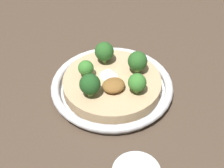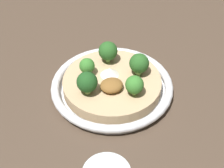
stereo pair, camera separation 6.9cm
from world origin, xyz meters
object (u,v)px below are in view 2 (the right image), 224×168
Objects in this scene: broccoli_back_left at (134,85)px; broccoli_back_right at (87,82)px; risotto_bowl at (112,86)px; broccoli_right at (87,66)px; broccoli_front_left at (108,51)px; broccoli_left at (138,62)px.

broccoli_back_right is at bearing -20.39° from broccoli_back_left.
broccoli_back_left reaches higher than risotto_bowl.
broccoli_back_left is at bearing 129.26° from broccoli_right.
broccoli_front_left is at bearing -81.30° from broccoli_back_left.
broccoli_front_left is at bearing -129.66° from broccoli_back_right.
broccoli_right is (-0.01, -0.05, -0.01)m from broccoli_back_right.
broccoli_left is (-0.11, -0.03, -0.00)m from broccoli_back_right.
broccoli_left is (-0.06, -0.00, 0.04)m from risotto_bowl.
risotto_bowl is 6.62× the size of broccoli_right.
broccoli_left is at bearing 130.99° from broccoli_front_left.
broccoli_right is 0.78× the size of broccoli_front_left.
broccoli_back_right is 1.28× the size of broccoli_right.
risotto_bowl is 5.15× the size of broccoli_back_right.
broccoli_left is 1.13× the size of broccoli_back_left.
broccoli_back_left is (0.03, 0.06, -0.00)m from broccoli_left.
broccoli_right is 0.88× the size of broccoli_back_left.
risotto_bowl is at bearing 3.96° from broccoli_left.
broccoli_front_left is (-0.07, -0.08, 0.00)m from broccoli_back_right.
risotto_bowl is at bearing 143.04° from broccoli_right.
broccoli_right is at bearing -15.70° from broccoli_left.
broccoli_back_left is at bearing 159.61° from broccoli_back_right.
risotto_bowl is at bearing -62.98° from broccoli_back_left.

